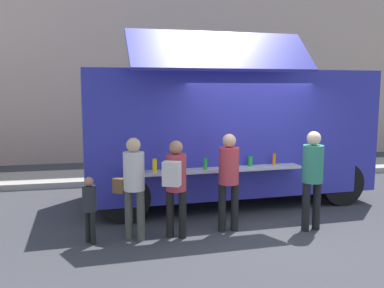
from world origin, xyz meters
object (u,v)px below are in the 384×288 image
object	(u,v)px
food_truck_main	(225,131)
customer_front_ordering	(229,174)
trash_bin	(332,156)
customer_rear_waiting	(133,180)
customer_extra_browsing	(313,172)
customer_mid_with_backpack	(175,179)
child_near_queue	(90,204)

from	to	relation	value
food_truck_main	customer_front_ordering	size ratio (longest dim) A/B	3.58
trash_bin	customer_rear_waiting	size ratio (longest dim) A/B	0.55
customer_rear_waiting	customer_extra_browsing	size ratio (longest dim) A/B	0.97
customer_mid_with_backpack	child_near_queue	world-z (taller)	customer_mid_with_backpack
customer_mid_with_backpack	customer_rear_waiting	world-z (taller)	customer_rear_waiting
food_truck_main	trash_bin	size ratio (longest dim) A/B	6.52
customer_rear_waiting	trash_bin	bearing A→B (deg)	-20.31
customer_mid_with_backpack	customer_rear_waiting	distance (m)	0.67
customer_front_ordering	customer_mid_with_backpack	world-z (taller)	customer_front_ordering
customer_front_ordering	customer_rear_waiting	bearing A→B (deg)	93.71
food_truck_main	child_near_queue	size ratio (longest dim) A/B	5.61
customer_mid_with_backpack	child_near_queue	bearing A→B (deg)	113.19
customer_extra_browsing	customer_front_ordering	bearing A→B (deg)	68.54
trash_bin	customer_front_ordering	xyz separation A→B (m)	(-4.43, -4.21, 0.54)
food_truck_main	child_near_queue	bearing A→B (deg)	-147.18
customer_mid_with_backpack	child_near_queue	xyz separation A→B (m)	(-1.34, 0.06, -0.34)
customer_mid_with_backpack	customer_rear_waiting	size ratio (longest dim) A/B	0.97
customer_front_ordering	child_near_queue	world-z (taller)	customer_front_ordering
customer_extra_browsing	customer_rear_waiting	bearing A→B (deg)	75.22
trash_bin	customer_extra_browsing	distance (m)	5.44
customer_rear_waiting	customer_mid_with_backpack	bearing A→B (deg)	-64.78
customer_rear_waiting	child_near_queue	bearing A→B (deg)	127.98
customer_extra_browsing	food_truck_main	bearing A→B (deg)	11.64
customer_extra_browsing	trash_bin	bearing A→B (deg)	-44.88
food_truck_main	customer_rear_waiting	world-z (taller)	food_truck_main
food_truck_main	customer_rear_waiting	bearing A→B (deg)	-139.92
customer_front_ordering	customer_rear_waiting	world-z (taller)	customer_front_ordering
trash_bin	customer_front_ordering	world-z (taller)	customer_front_ordering
food_truck_main	customer_extra_browsing	bearing A→B (deg)	-70.33
trash_bin	customer_extra_browsing	world-z (taller)	customer_extra_browsing
trash_bin	customer_extra_browsing	xyz separation A→B (m)	(-3.04, -4.47, 0.56)
trash_bin	customer_rear_waiting	distance (m)	7.39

